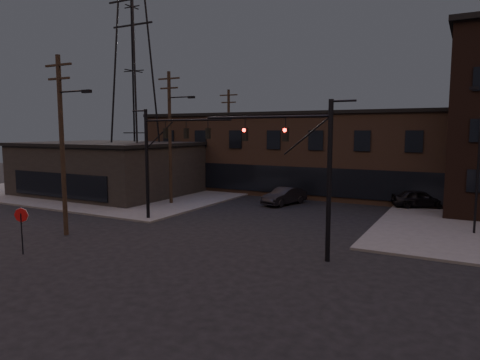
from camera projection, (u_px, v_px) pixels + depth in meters
name	position (u px, v px, depth m)	size (l,w,h in m)	color
ground	(168.00, 267.00, 20.54)	(140.00, 140.00, 0.00)	black
sidewalk_nw	(134.00, 185.00, 50.13)	(30.00, 30.00, 0.15)	#474744
building_row	(334.00, 154.00, 44.56)	(40.00, 12.00, 8.00)	#483326
building_left	(108.00, 170.00, 43.66)	(16.00, 12.00, 5.00)	black
traffic_signal_near	(307.00, 162.00, 21.38)	(7.12, 0.24, 8.00)	black
traffic_signal_far	(161.00, 152.00, 30.12)	(7.12, 0.24, 8.00)	black
stop_sign	(21.00, 220.00, 22.36)	(0.72, 0.33, 2.48)	black
utility_pole_near	(63.00, 141.00, 26.05)	(3.70, 0.28, 11.00)	black
utility_pole_mid	(170.00, 135.00, 36.99)	(3.70, 0.28, 11.50)	black
utility_pole_far	(229.00, 137.00, 48.02)	(2.20, 0.28, 11.00)	black
transmission_tower	(134.00, 71.00, 43.31)	(7.00, 7.00, 25.00)	black
lot_light_a	(480.00, 147.00, 26.02)	(1.50, 0.28, 9.14)	black
parked_car_lot_a	(419.00, 198.00, 35.52)	(1.75, 4.35, 1.48)	black
car_crossing	(284.00, 196.00, 37.61)	(1.60, 4.60, 1.51)	black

